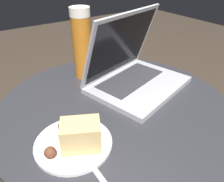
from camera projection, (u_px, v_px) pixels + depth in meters
name	position (u px, v px, depth m)	size (l,w,h in m)	color
table	(114.00, 134.00, 0.77)	(0.74, 0.74, 0.51)	#9E9EA3
laptop	(133.00, 71.00, 0.78)	(0.38, 0.33, 0.26)	#B2B2B7
beer_glass	(82.00, 44.00, 0.79)	(0.07, 0.07, 0.26)	#C6701E
snack_plate	(76.00, 139.00, 0.53)	(0.19, 0.19, 0.08)	white
fork	(83.00, 154.00, 0.52)	(0.02, 0.18, 0.00)	silver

